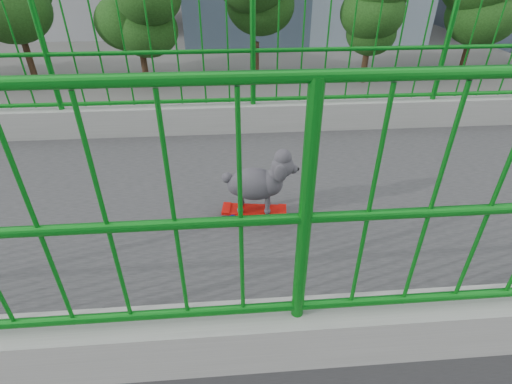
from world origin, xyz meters
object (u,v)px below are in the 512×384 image
object	(u,v)px
car_0	(178,265)
car_1	(140,207)
car_2	(347,155)
car_3	(430,125)
skateboard	(254,211)
poodle	(258,181)

from	to	relation	value
car_0	car_1	bearing A→B (deg)	-152.42
car_2	car_3	bearing A→B (deg)	-59.29
skateboard	car_3	size ratio (longest dim) A/B	0.10
poodle	car_1	world-z (taller)	poodle
car_0	poodle	bearing A→B (deg)	16.59
skateboard	car_0	bearing A→B (deg)	-155.72
car_0	car_2	size ratio (longest dim) A/B	0.73
poodle	car_2	size ratio (longest dim) A/B	0.10
car_2	car_3	size ratio (longest dim) A/B	1.18
car_2	skateboard	bearing A→B (deg)	157.96
skateboard	poodle	xyz separation A→B (m)	(0.00, 0.03, 0.26)
skateboard	car_0	distance (m)	9.08
poodle	car_1	size ratio (longest dim) A/B	0.13
car_1	car_2	xyz separation A→B (m)	(-3.20, 8.61, 0.10)
skateboard	car_3	world-z (taller)	skateboard
car_1	car_0	bearing A→B (deg)	27.58
skateboard	car_2	xyz separation A→B (m)	(-12.62, 5.11, -6.26)
car_0	car_3	xyz separation A→B (m)	(-9.60, 12.32, -0.00)
car_0	car_2	world-z (taller)	car_2
car_2	car_3	world-z (taller)	car_2
skateboard	poodle	bearing A→B (deg)	90.00
car_0	car_2	bearing A→B (deg)	132.70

